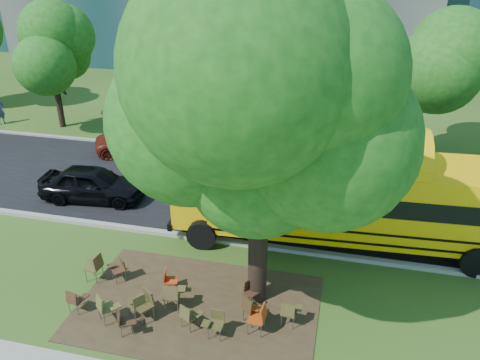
% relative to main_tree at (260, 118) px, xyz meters
% --- Properties ---
extents(ground, '(160.00, 160.00, 0.00)m').
position_rel_main_tree_xyz_m(ground, '(-2.61, -0.32, -5.69)').
color(ground, '#2B4A17').
rests_on(ground, ground).
extents(dirt_patch, '(7.00, 4.50, 0.03)m').
position_rel_main_tree_xyz_m(dirt_patch, '(-1.61, -0.82, -5.68)').
color(dirt_patch, '#382819').
rests_on(dirt_patch, ground).
extents(asphalt_road, '(80.00, 8.00, 0.04)m').
position_rel_main_tree_xyz_m(asphalt_road, '(-2.61, 6.68, -5.67)').
color(asphalt_road, black).
rests_on(asphalt_road, ground).
extents(kerb_near, '(80.00, 0.25, 0.14)m').
position_rel_main_tree_xyz_m(kerb_near, '(-2.61, 2.68, -5.62)').
color(kerb_near, gray).
rests_on(kerb_near, ground).
extents(kerb_far, '(80.00, 0.25, 0.14)m').
position_rel_main_tree_xyz_m(kerb_far, '(-2.61, 10.78, -5.62)').
color(kerb_far, gray).
rests_on(kerb_far, ground).
extents(bg_tree_0, '(5.20, 5.20, 7.18)m').
position_rel_main_tree_xyz_m(bg_tree_0, '(-14.61, 12.68, -1.12)').
color(bg_tree_0, black).
rests_on(bg_tree_0, ground).
extents(bg_tree_2, '(4.80, 4.80, 6.62)m').
position_rel_main_tree_xyz_m(bg_tree_2, '(-7.61, 15.68, -1.48)').
color(bg_tree_2, black).
rests_on(bg_tree_2, ground).
extents(bg_tree_3, '(5.60, 5.60, 7.84)m').
position_rel_main_tree_xyz_m(bg_tree_3, '(5.39, 13.68, -0.66)').
color(bg_tree_3, black).
rests_on(bg_tree_3, ground).
extents(main_tree, '(7.20, 7.20, 9.31)m').
position_rel_main_tree_xyz_m(main_tree, '(0.00, 0.00, 0.00)').
color(main_tree, black).
rests_on(main_tree, ground).
extents(school_bus, '(13.08, 3.62, 3.16)m').
position_rel_main_tree_xyz_m(school_bus, '(3.36, 3.84, -3.86)').
color(school_bus, '#EEB407').
rests_on(school_bus, ground).
extents(chair_0, '(0.57, 0.46, 0.79)m').
position_rel_main_tree_xyz_m(chair_0, '(-4.95, -1.85, -5.21)').
color(chair_0, '#442618').
rests_on(chair_0, ground).
extents(chair_1, '(0.79, 0.63, 0.92)m').
position_rel_main_tree_xyz_m(chair_1, '(-3.91, -2.01, -5.12)').
color(chair_1, brown).
rests_on(chair_1, ground).
extents(chair_2, '(0.55, 0.70, 0.82)m').
position_rel_main_tree_xyz_m(chair_2, '(-3.10, -1.61, -5.19)').
color(chair_2, '#4C4321').
rests_on(chair_2, ground).
extents(chair_3, '(0.82, 0.65, 0.97)m').
position_rel_main_tree_xyz_m(chair_3, '(-2.91, -1.61, -5.09)').
color(chair_3, '#43391D').
rests_on(chair_3, ground).
extents(chair_4, '(0.68, 0.54, 0.83)m').
position_rel_main_tree_xyz_m(chair_4, '(-1.56, -1.73, -5.18)').
color(chair_4, '#4B4220').
rests_on(chair_4, ground).
extents(chair_5, '(0.55, 0.49, 0.84)m').
position_rel_main_tree_xyz_m(chair_5, '(-0.78, -1.80, -5.18)').
color(chair_5, '#45411E').
rests_on(chair_5, ground).
extents(chair_6, '(0.56, 0.65, 0.95)m').
position_rel_main_tree_xyz_m(chair_6, '(0.33, -1.39, -5.11)').
color(chair_6, '#A63E11').
rests_on(chair_6, ground).
extents(chair_7, '(0.80, 0.64, 0.94)m').
position_rel_main_tree_xyz_m(chair_7, '(0.08, -1.13, -5.12)').
color(chair_7, '#3D2B15').
rests_on(chair_7, ground).
extents(chair_8, '(0.56, 0.66, 0.96)m').
position_rel_main_tree_xyz_m(chair_8, '(-5.15, -0.33, -5.10)').
color(chair_8, brown).
rests_on(chair_8, ground).
extents(chair_9, '(0.68, 0.54, 0.79)m').
position_rel_main_tree_xyz_m(chair_9, '(-4.42, -0.17, -5.20)').
color(chair_9, '#472A19').
rests_on(chair_9, ground).
extents(chair_10, '(0.55, 0.53, 0.78)m').
position_rel_main_tree_xyz_m(chair_10, '(-2.69, -0.33, -5.21)').
color(chair_10, red).
rests_on(chair_10, ground).
extents(chair_11, '(0.64, 0.66, 0.95)m').
position_rel_main_tree_xyz_m(chair_11, '(-2.27, -1.12, -5.11)').
color(chair_11, brown).
rests_on(chair_11, ground).
extents(chair_12, '(0.52, 0.66, 0.79)m').
position_rel_main_tree_xyz_m(chair_12, '(-0.14, -0.26, -5.21)').
color(chair_12, '#3E2316').
rests_on(chair_12, ground).
extents(chair_13, '(0.59, 0.50, 0.85)m').
position_rel_main_tree_xyz_m(chair_13, '(1.11, -0.97, -5.17)').
color(chair_13, '#49431F').
rests_on(chair_13, ground).
extents(chair_14, '(0.66, 0.53, 0.80)m').
position_rel_main_tree_xyz_m(chair_14, '(-3.21, -2.31, -5.20)').
color(chair_14, '#3D2315').
rests_on(chair_14, ground).
extents(black_car, '(4.52, 2.20, 1.49)m').
position_rel_main_tree_xyz_m(black_car, '(-7.98, 4.61, -4.95)').
color(black_car, black).
rests_on(black_car, ground).
extents(bg_car_red, '(4.70, 3.56, 1.19)m').
position_rel_main_tree_xyz_m(bg_car_red, '(-8.38, 9.93, -5.10)').
color(bg_car_red, '#621910').
rests_on(bg_car_red, ground).
extents(pedestrian_a, '(0.56, 0.71, 1.73)m').
position_rel_main_tree_xyz_m(pedestrian_a, '(-18.50, 12.24, -4.83)').
color(pedestrian_a, '#383C80').
rests_on(pedestrian_a, ground).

